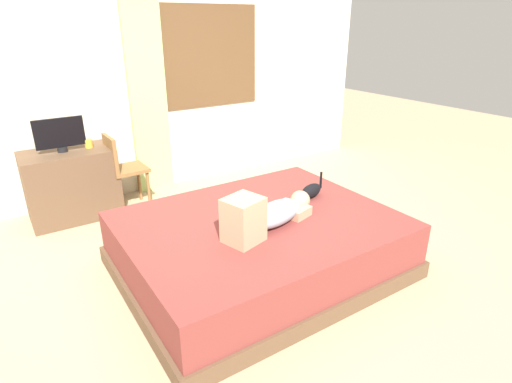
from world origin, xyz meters
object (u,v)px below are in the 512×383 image
(bed, at_px, (259,245))
(desk, at_px, (72,184))
(tv_monitor, at_px, (60,134))
(cup, at_px, (89,143))
(cat, at_px, (310,191))
(chair_by_desk, at_px, (122,166))
(person_lying, at_px, (268,214))

(bed, bearing_deg, desk, 119.08)
(tv_monitor, height_order, cup, tv_monitor)
(cat, height_order, desk, desk)
(cat, distance_m, chair_by_desk, 2.14)
(cat, xyz_separation_m, desk, (-1.72, 1.87, -0.18))
(person_lying, relative_size, cat, 2.66)
(desk, xyz_separation_m, tv_monitor, (-0.03, 0.00, 0.55))
(chair_by_desk, bearing_deg, cat, -55.86)
(person_lying, xyz_separation_m, cup, (-0.83, 2.13, 0.19))
(cup, distance_m, chair_by_desk, 0.41)
(person_lying, relative_size, desk, 1.04)
(person_lying, bearing_deg, cat, 21.85)
(desk, xyz_separation_m, cup, (0.24, 0.00, 0.41))
(bed, height_order, person_lying, person_lying)
(bed, height_order, tv_monitor, tv_monitor)
(bed, relative_size, chair_by_desk, 2.58)
(person_lying, height_order, cup, cup)
(tv_monitor, distance_m, chair_by_desk, 0.69)
(chair_by_desk, bearing_deg, person_lying, -74.83)
(tv_monitor, height_order, chair_by_desk, tv_monitor)
(tv_monitor, xyz_separation_m, cup, (0.26, 0.00, -0.14))
(bed, height_order, cup, cup)
(person_lying, relative_size, cup, 10.49)
(tv_monitor, bearing_deg, bed, -60.33)
(bed, xyz_separation_m, cup, (-0.86, 1.97, 0.55))
(desk, height_order, tv_monitor, tv_monitor)
(bed, bearing_deg, person_lying, -99.45)
(tv_monitor, bearing_deg, person_lying, -62.80)
(bed, relative_size, desk, 2.47)
(cat, bearing_deg, tv_monitor, 133.00)
(bed, height_order, cat, cat)
(tv_monitor, xyz_separation_m, chair_by_desk, (0.55, -0.10, -0.41))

